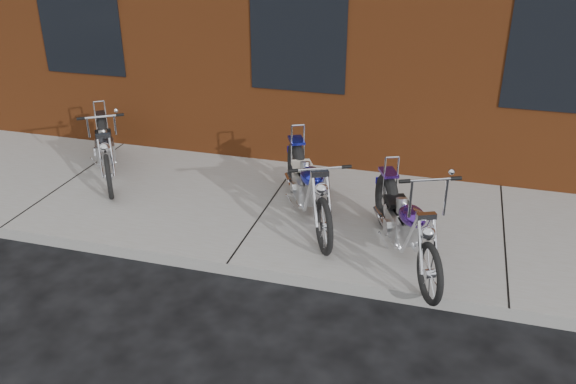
% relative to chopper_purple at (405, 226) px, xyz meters
% --- Properties ---
extents(ground, '(120.00, 120.00, 0.00)m').
position_rel_chopper_purple_xyz_m(ground, '(-1.87, -0.68, -0.55)').
color(ground, black).
rests_on(ground, ground).
extents(sidewalk, '(22.00, 3.00, 0.15)m').
position_rel_chopper_purple_xyz_m(sidewalk, '(-1.87, 0.82, -0.48)').
color(sidewalk, '#A4A4A4').
rests_on(sidewalk, ground).
extents(chopper_purple, '(0.98, 2.08, 1.25)m').
position_rel_chopper_purple_xyz_m(chopper_purple, '(0.00, 0.00, 0.00)').
color(chopper_purple, black).
rests_on(chopper_purple, sidewalk).
extents(chopper_blue, '(1.13, 2.13, 1.01)m').
position_rel_chopper_purple_xyz_m(chopper_blue, '(-1.27, 0.65, 0.02)').
color(chopper_blue, black).
rests_on(chopper_blue, sidewalk).
extents(chopper_third, '(1.28, 1.86, 1.10)m').
position_rel_chopper_purple_xyz_m(chopper_third, '(-4.43, 1.13, -0.01)').
color(chopper_third, black).
rests_on(chopper_third, sidewalk).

